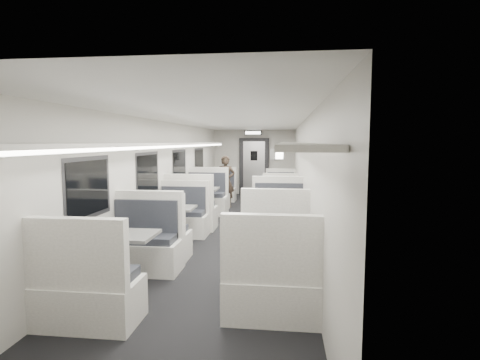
% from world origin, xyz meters
% --- Properties ---
extents(room, '(3.24, 12.24, 2.64)m').
position_xyz_m(room, '(0.00, 0.00, 1.20)').
color(room, black).
rests_on(room, ground).
extents(booth_left_a, '(1.02, 2.08, 1.11)m').
position_xyz_m(booth_left_a, '(-1.00, 3.54, 0.37)').
color(booth_left_a, white).
rests_on(booth_left_a, room).
extents(booth_left_b, '(1.17, 2.36, 1.26)m').
position_xyz_m(booth_left_b, '(-1.00, 1.12, 0.42)').
color(booth_left_b, white).
rests_on(booth_left_b, room).
extents(booth_left_c, '(1.06, 2.15, 1.15)m').
position_xyz_m(booth_left_c, '(-1.00, -1.17, 0.38)').
color(booth_left_c, white).
rests_on(booth_left_c, room).
extents(booth_left_d, '(1.11, 2.26, 1.21)m').
position_xyz_m(booth_left_d, '(-1.00, -3.39, 0.40)').
color(booth_left_d, white).
rests_on(booth_left_d, room).
extents(booth_right_a, '(0.99, 2.00, 1.07)m').
position_xyz_m(booth_right_a, '(1.00, 3.69, 0.36)').
color(booth_right_a, white).
rests_on(booth_right_a, room).
extents(booth_right_b, '(0.96, 1.96, 1.05)m').
position_xyz_m(booth_right_b, '(1.00, 1.31, 0.35)').
color(booth_right_b, white).
rests_on(booth_right_b, room).
extents(booth_right_c, '(1.14, 2.30, 1.23)m').
position_xyz_m(booth_right_c, '(1.00, -1.01, 0.41)').
color(booth_right_c, white).
rests_on(booth_right_c, room).
extents(booth_right_d, '(1.12, 2.27, 1.21)m').
position_xyz_m(booth_right_d, '(1.00, -3.01, 0.41)').
color(booth_right_d, white).
rests_on(booth_right_d, room).
extents(passenger, '(0.58, 0.40, 1.55)m').
position_xyz_m(passenger, '(-0.63, 3.14, 0.78)').
color(passenger, black).
rests_on(passenger, room).
extents(window_a, '(0.02, 1.18, 0.84)m').
position_xyz_m(window_a, '(-1.49, 3.40, 1.35)').
color(window_a, black).
rests_on(window_a, room).
extents(window_b, '(0.02, 1.18, 0.84)m').
position_xyz_m(window_b, '(-1.49, 1.20, 1.35)').
color(window_b, black).
rests_on(window_b, room).
extents(window_c, '(0.02, 1.18, 0.84)m').
position_xyz_m(window_c, '(-1.49, -1.00, 1.35)').
color(window_c, black).
rests_on(window_c, room).
extents(window_d, '(0.02, 1.18, 0.84)m').
position_xyz_m(window_d, '(-1.49, -3.20, 1.35)').
color(window_d, black).
rests_on(window_d, room).
extents(luggage_rack_left, '(0.46, 10.40, 0.09)m').
position_xyz_m(luggage_rack_left, '(-1.24, -0.30, 1.92)').
color(luggage_rack_left, white).
rests_on(luggage_rack_left, room).
extents(luggage_rack_right, '(0.46, 10.40, 0.09)m').
position_xyz_m(luggage_rack_right, '(1.24, -0.30, 1.92)').
color(luggage_rack_right, white).
rests_on(luggage_rack_right, room).
extents(vestibule_door, '(1.10, 0.13, 2.10)m').
position_xyz_m(vestibule_door, '(0.00, 5.93, 1.04)').
color(vestibule_door, black).
rests_on(vestibule_door, room).
extents(exit_sign, '(0.62, 0.12, 0.16)m').
position_xyz_m(exit_sign, '(0.00, 5.44, 2.28)').
color(exit_sign, black).
rests_on(exit_sign, room).
extents(wall_notice, '(0.32, 0.02, 0.40)m').
position_xyz_m(wall_notice, '(0.75, 5.92, 1.50)').
color(wall_notice, white).
rests_on(wall_notice, room).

